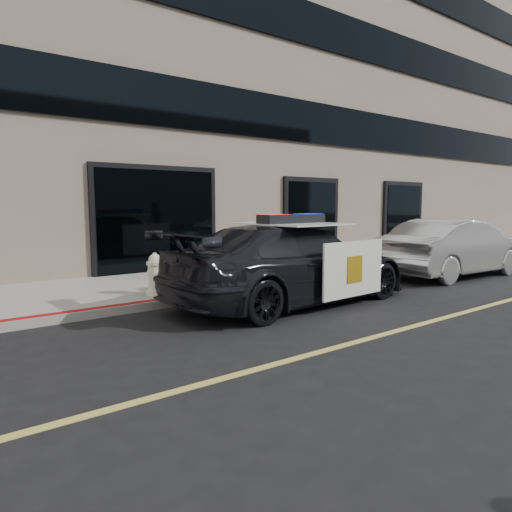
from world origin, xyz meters
TOP-DOWN VIEW (x-y plane):
  - ground at (0.00, 0.00)m, footprint 120.00×120.00m
  - sidewalk_n at (0.00, 5.25)m, footprint 60.00×3.50m
  - building_n at (0.00, 10.50)m, footprint 60.00×7.00m
  - police_car at (-0.35, 2.44)m, footprint 2.65×5.40m
  - silver_sedan at (5.22, 2.27)m, footprint 2.00×4.70m
  - fire_hydrant at (-2.41, 4.05)m, footprint 0.37×0.51m

SIDE VIEW (x-z plane):
  - ground at x=0.00m, z-range 0.00..0.00m
  - sidewalk_n at x=0.00m, z-range 0.00..0.15m
  - fire_hydrant at x=-2.41m, z-range 0.12..0.94m
  - silver_sedan at x=5.22m, z-range 0.00..1.50m
  - police_car at x=-0.35m, z-range -0.09..1.62m
  - building_n at x=0.00m, z-range 0.00..12.00m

